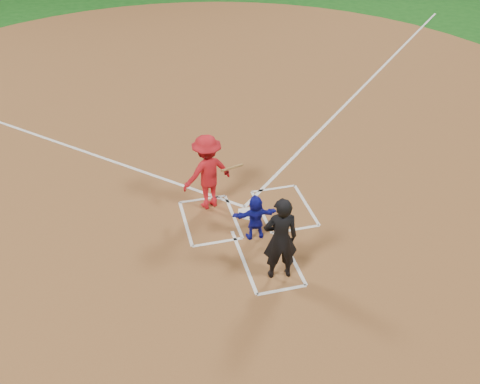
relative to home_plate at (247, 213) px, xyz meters
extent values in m
plane|color=#134D14|center=(0.00, 0.00, -0.02)|extent=(120.00, 120.00, 0.00)
cylinder|color=brown|center=(0.00, 6.00, -0.01)|extent=(28.00, 28.00, 0.01)
cylinder|color=white|center=(0.00, 0.00, 0.00)|extent=(0.60, 0.60, 0.02)
imported|color=#13169B|center=(-0.06, -0.93, 0.57)|extent=(1.09, 0.40, 1.16)
imported|color=black|center=(0.08, -2.33, 1.01)|extent=(0.79, 0.56, 2.04)
cube|color=white|center=(-0.98, 0.92, -0.01)|extent=(1.22, 0.08, 0.01)
cube|color=white|center=(-0.98, -0.92, -0.01)|extent=(1.22, 0.08, 0.01)
cube|color=white|center=(-0.37, 0.00, -0.01)|extent=(0.08, 1.83, 0.01)
cube|color=white|center=(-1.59, 0.00, -0.01)|extent=(0.08, 1.83, 0.01)
cube|color=white|center=(0.98, 0.92, -0.01)|extent=(1.22, 0.08, 0.01)
cube|color=white|center=(0.98, -0.92, -0.01)|extent=(1.22, 0.08, 0.01)
cube|color=white|center=(0.37, 0.00, -0.01)|extent=(0.08, 1.83, 0.01)
cube|color=white|center=(1.59, 0.00, -0.01)|extent=(0.08, 1.83, 0.01)
cube|color=white|center=(-0.55, -1.70, -0.01)|extent=(0.08, 2.20, 0.01)
cube|color=white|center=(0.55, -1.70, -0.01)|extent=(0.08, 2.20, 0.01)
cube|color=white|center=(0.00, -2.80, -0.01)|extent=(1.10, 0.08, 0.01)
cube|color=white|center=(7.07, 7.37, -0.01)|extent=(14.21, 14.21, 0.01)
imported|color=red|center=(-0.88, 0.62, 1.00)|extent=(1.46, 1.09, 2.02)
cylinder|color=olive|center=(-0.28, 0.47, 1.13)|extent=(0.71, 0.56, 0.28)
camera|label=1|loc=(-2.91, -10.48, 8.14)|focal=40.00mm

